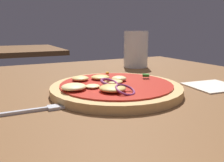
{
  "coord_description": "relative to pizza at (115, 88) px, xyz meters",
  "views": [
    {
      "loc": [
        -0.16,
        -0.41,
        0.16
      ],
      "look_at": [
        0.06,
        0.01,
        0.05
      ],
      "focal_mm": 36.22,
      "sensor_mm": 36.0,
      "label": 1
    }
  ],
  "objects": [
    {
      "name": "fork",
      "position": [
        -0.16,
        -0.04,
        -0.01
      ],
      "size": [
        0.15,
        0.02,
        0.01
      ],
      "color": "silver",
      "rests_on": "dining_table"
    },
    {
      "name": "napkin",
      "position": [
        0.22,
        -0.06,
        -0.01
      ],
      "size": [
        0.12,
        0.11,
        0.0
      ],
      "color": "silver",
      "rests_on": "dining_table"
    },
    {
      "name": "dining_table",
      "position": [
        -0.05,
        0.01,
        -0.03
      ],
      "size": [
        1.12,
        0.97,
        0.03
      ],
      "color": "brown",
      "rests_on": "ground"
    },
    {
      "name": "pizza",
      "position": [
        0.0,
        0.0,
        0.0
      ],
      "size": [
        0.27,
        0.27,
        0.03
      ],
      "color": "tan",
      "rests_on": "dining_table"
    },
    {
      "name": "beer_glass",
      "position": [
        0.22,
        0.26,
        0.04
      ],
      "size": [
        0.08,
        0.08,
        0.12
      ],
      "color": "silver",
      "rests_on": "dining_table"
    }
  ]
}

